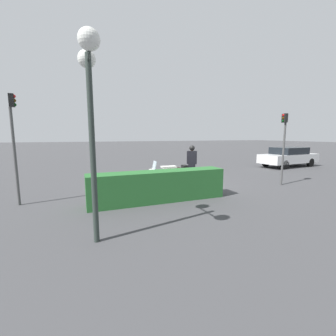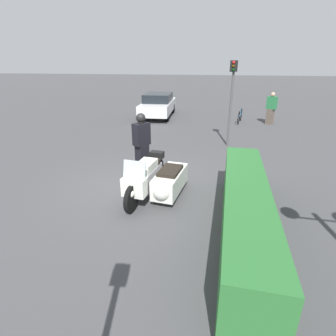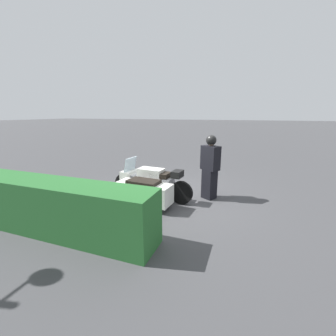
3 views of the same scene
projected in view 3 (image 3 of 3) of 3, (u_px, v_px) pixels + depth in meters
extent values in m
plane|color=#424244|center=(175.00, 198.00, 6.51)|extent=(160.00, 160.00, 0.00)
cylinder|color=black|center=(125.00, 184.00, 6.78)|extent=(0.64, 0.15, 0.64)
cylinder|color=black|center=(181.00, 193.00, 6.03)|extent=(0.64, 0.15, 0.64)
cylinder|color=black|center=(146.00, 198.00, 5.82)|extent=(0.50, 0.14, 0.50)
cube|color=#B7B7BC|center=(151.00, 184.00, 6.37)|extent=(1.33, 0.52, 0.45)
cube|color=silver|center=(151.00, 173.00, 6.30)|extent=(0.74, 0.45, 0.24)
cube|color=black|center=(160.00, 175.00, 6.18)|extent=(0.55, 0.43, 0.12)
cube|color=silver|center=(130.00, 178.00, 6.65)|extent=(0.37, 0.58, 0.44)
cube|color=silver|center=(130.00, 164.00, 6.53)|extent=(0.16, 0.54, 0.40)
sphere|color=white|center=(123.00, 179.00, 6.76)|extent=(0.18, 0.18, 0.18)
cube|color=silver|center=(144.00, 193.00, 5.81)|extent=(1.50, 0.68, 0.50)
sphere|color=silver|center=(124.00, 188.00, 6.05)|extent=(0.48, 0.48, 0.48)
cube|color=black|center=(144.00, 182.00, 5.74)|extent=(0.84, 0.54, 0.09)
cube|color=black|center=(177.00, 174.00, 5.96)|extent=(0.27, 0.39, 0.18)
cube|color=black|center=(209.00, 184.00, 6.43)|extent=(0.45, 0.44, 0.85)
cube|color=black|center=(210.00, 158.00, 6.25)|extent=(0.58, 0.52, 0.67)
sphere|color=tan|center=(211.00, 142.00, 6.14)|extent=(0.23, 0.23, 0.23)
sphere|color=black|center=(211.00, 140.00, 6.13)|extent=(0.29, 0.29, 0.29)
cube|color=#28662D|center=(46.00, 205.00, 4.63)|extent=(4.86, 0.80, 1.08)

